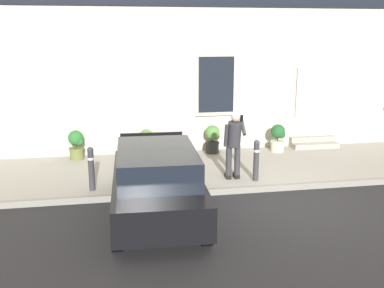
% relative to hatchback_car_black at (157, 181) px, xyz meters
% --- Properties ---
extents(ground_plane, '(80.00, 80.00, 0.00)m').
position_rel_hatchback_car_black_xyz_m(ground_plane, '(2.76, 0.15, -0.79)').
color(ground_plane, '#232326').
extents(sidewalk, '(24.00, 3.60, 0.15)m').
position_rel_hatchback_car_black_xyz_m(sidewalk, '(2.76, 2.95, -0.71)').
color(sidewalk, '#99968E').
rests_on(sidewalk, ground).
extents(curb_edge, '(24.00, 0.12, 0.15)m').
position_rel_hatchback_car_black_xyz_m(curb_edge, '(2.76, 1.09, -0.71)').
color(curb_edge, gray).
rests_on(curb_edge, ground).
extents(building_facade, '(24.00, 1.52, 7.50)m').
position_rel_hatchback_car_black_xyz_m(building_facade, '(2.77, 5.44, 2.94)').
color(building_facade, beige).
rests_on(building_facade, ground).
extents(entrance_stoop, '(1.51, 0.64, 0.32)m').
position_rel_hatchback_car_black_xyz_m(entrance_stoop, '(5.54, 4.48, -0.51)').
color(entrance_stoop, '#9E998E').
rests_on(entrance_stoop, sidewalk).
extents(hatchback_car_black, '(1.91, 4.12, 1.50)m').
position_rel_hatchback_car_black_xyz_m(hatchback_car_black, '(0.00, 0.00, 0.00)').
color(hatchback_car_black, black).
rests_on(hatchback_car_black, ground).
extents(bollard_near_person, '(0.15, 0.15, 1.04)m').
position_rel_hatchback_car_black_xyz_m(bollard_near_person, '(2.62, 1.50, -0.08)').
color(bollard_near_person, '#333338').
rests_on(bollard_near_person, sidewalk).
extents(bollard_far_left, '(0.15, 0.15, 1.04)m').
position_rel_hatchback_car_black_xyz_m(bollard_far_left, '(-1.37, 1.50, -0.08)').
color(bollard_far_left, '#333338').
rests_on(bollard_far_left, sidewalk).
extents(person_on_phone, '(0.51, 0.51, 1.74)m').
position_rel_hatchback_car_black_xyz_m(person_on_phone, '(2.10, 1.70, 0.36)').
color(person_on_phone, '#2D2D33').
rests_on(person_on_phone, sidewalk).
extents(planter_olive, '(0.44, 0.44, 0.86)m').
position_rel_hatchback_car_black_xyz_m(planter_olive, '(-1.91, 4.31, -0.18)').
color(planter_olive, '#606B38').
rests_on(planter_olive, sidewalk).
extents(planter_terracotta, '(0.44, 0.44, 0.86)m').
position_rel_hatchback_car_black_xyz_m(planter_terracotta, '(0.12, 4.08, -0.18)').
color(planter_terracotta, '#B25B38').
rests_on(planter_terracotta, sidewalk).
extents(planter_charcoal, '(0.44, 0.44, 0.86)m').
position_rel_hatchback_car_black_xyz_m(planter_charcoal, '(2.15, 4.31, -0.18)').
color(planter_charcoal, '#2D2D30').
rests_on(planter_charcoal, sidewalk).
extents(planter_cream, '(0.44, 0.44, 0.86)m').
position_rel_hatchback_car_black_xyz_m(planter_cream, '(4.18, 4.11, -0.18)').
color(planter_cream, beige).
rests_on(planter_cream, sidewalk).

